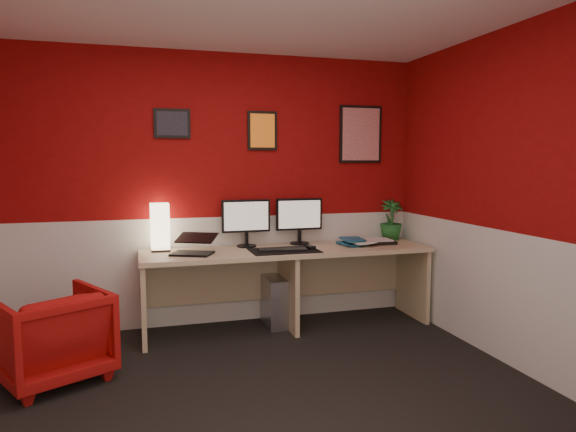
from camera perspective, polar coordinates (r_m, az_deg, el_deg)
The scene contains 24 objects.
ground at distance 3.44m, azimuth -4.23°, elevation -20.15°, with size 4.00×3.50×0.01m, color black.
wall_back at distance 4.82m, azimuth -8.71°, elevation 2.81°, with size 4.00×0.01×2.50m, color maroon.
wall_front at distance 1.44m, azimuth 10.11°, elevation -4.78°, with size 4.00×0.01×2.50m, color maroon.
wall_right at distance 4.02m, azimuth 24.77°, elevation 1.68°, with size 0.01×3.50×2.50m, color maroon.
wainscot_back at distance 4.91m, azimuth -8.56°, elevation -5.96°, with size 4.00×0.01×1.00m, color silver.
wainscot_right at distance 4.13m, azimuth 24.25°, elevation -8.75°, with size 0.01×3.50×1.00m, color silver.
desk at distance 4.75m, azimuth -0.00°, elevation -7.97°, with size 2.60×0.65×0.73m, color tan.
shoji_lamp at distance 4.67m, azimuth -13.92°, elevation -1.34°, with size 0.16×0.16×0.40m, color #FFE5B2.
laptop at distance 4.44m, azimuth -10.52°, elevation -2.81°, with size 0.33×0.23×0.22m, color black.
monitor_left at distance 4.76m, azimuth -4.62°, elevation 0.05°, with size 0.45×0.06×0.58m, color black.
monitor_right at distance 4.90m, azimuth 1.28°, elevation 0.24°, with size 0.45×0.06×0.58m, color black.
desk_mat at distance 4.57m, azimuth -0.42°, elevation -3.82°, with size 0.60×0.38×0.01m, color black.
keyboard at distance 4.55m, azimuth -0.59°, elevation -3.71°, with size 0.42×0.14×0.02m, color black.
mouse at distance 4.63m, azimuth 2.46°, elevation -3.46°, with size 0.06×0.10×0.03m, color black.
book_bottom at distance 4.86m, azimuth 6.07°, elevation -3.14°, with size 0.20×0.27×0.03m, color #1A557B.
book_middle at distance 4.85m, azimuth 6.71°, elevation -2.85°, with size 0.22×0.30×0.02m, color silver.
book_top at distance 4.82m, azimuth 6.03°, elevation -2.62°, with size 0.19×0.25×0.02m, color #1A557B.
zen_tray at distance 5.03m, azimuth 9.57°, elevation -2.84°, with size 0.35×0.25×0.03m, color black.
potted_plant at distance 5.28m, azimuth 11.30°, elevation -0.41°, with size 0.23×0.23×0.40m, color #19591E.
pc_tower at distance 4.88m, azimuth -1.37°, elevation -9.31°, with size 0.20×0.45×0.45m, color #99999E.
armchair at distance 4.02m, azimuth -24.64°, elevation -11.89°, with size 0.68×0.70×0.63m, color #AC1210.
art_left at distance 4.78m, azimuth -12.65°, elevation 9.91°, with size 0.32×0.02×0.26m, color black.
art_center at distance 4.90m, azimuth -2.85°, elevation 9.37°, with size 0.28×0.02×0.36m, color orange.
art_right at distance 5.22m, azimuth 7.99°, elevation 8.89°, with size 0.44×0.02×0.56m, color red.
Camera 1 is at (-0.63, -3.02, 1.52)m, focal length 32.28 mm.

